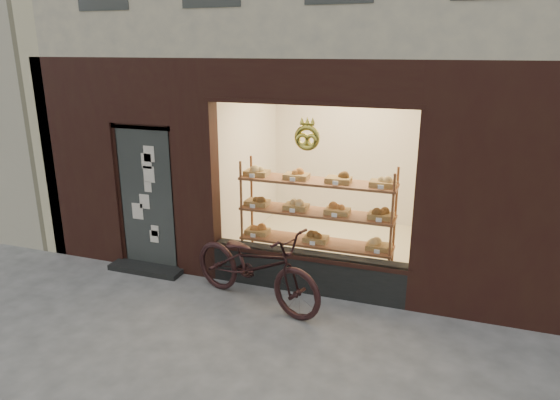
% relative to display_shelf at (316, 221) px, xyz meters
% --- Properties ---
extents(ground, '(90.00, 90.00, 0.00)m').
position_rel_display_shelf_xyz_m(ground, '(-0.45, -2.55, -0.87)').
color(ground, '#4F4F4F').
extents(display_shelf, '(2.20, 0.45, 1.70)m').
position_rel_display_shelf_xyz_m(display_shelf, '(0.00, 0.00, 0.00)').
color(display_shelf, brown).
rests_on(display_shelf, ground).
extents(bicycle, '(2.16, 1.30, 1.07)m').
position_rel_display_shelf_xyz_m(bicycle, '(-0.53, -0.99, -0.33)').
color(bicycle, black).
rests_on(bicycle, ground).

